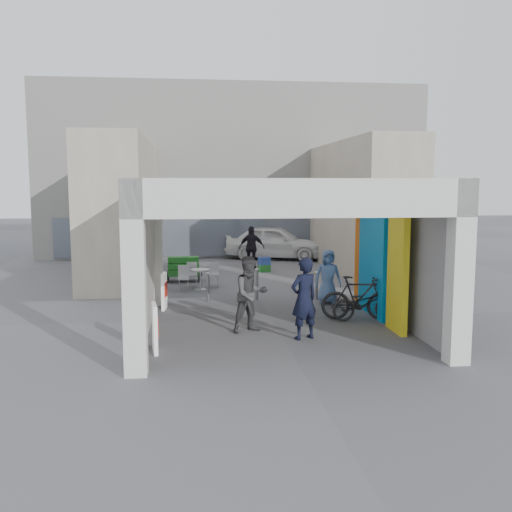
{
  "coord_description": "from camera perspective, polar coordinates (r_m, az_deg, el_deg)",
  "views": [
    {
      "loc": [
        -1.98,
        -14.05,
        3.4
      ],
      "look_at": [
        -0.28,
        1.0,
        1.48
      ],
      "focal_mm": 40.0,
      "sensor_mm": 36.0,
      "label": 1
    }
  ],
  "objects": [
    {
      "name": "advert_board_near",
      "position": [
        11.78,
        -10.06,
        -7.11
      ],
      "size": [
        0.16,
        0.56,
        1.0
      ],
      "rotation": [
        0.0,
        0.0,
        0.13
      ],
      "color": "white",
      "rests_on": "ground"
    },
    {
      "name": "man_crates",
      "position": [
        22.85,
        -0.43,
        0.85
      ],
      "size": [
        1.07,
        0.59,
        1.73
      ],
      "primitive_type": "imported",
      "rotation": [
        0.0,
        0.0,
        2.97
      ],
      "color": "black",
      "rests_on": "ground"
    },
    {
      "name": "man_back_turned",
      "position": [
        13.13,
        -0.55,
        -3.85
      ],
      "size": [
        1.04,
        0.94,
        1.76
      ],
      "primitive_type": "imported",
      "rotation": [
        0.0,
        0.0,
        0.39
      ],
      "color": "#424245",
      "rests_on": "ground"
    },
    {
      "name": "arcade_canopy",
      "position": [
        13.51,
        4.32,
        2.54
      ],
      "size": [
        6.4,
        6.45,
        6.4
      ],
      "color": "silver",
      "rests_on": "ground"
    },
    {
      "name": "far_building",
      "position": [
        28.12,
        -2.46,
        8.41
      ],
      "size": [
        18.0,
        4.08,
        8.0
      ],
      "color": "silver",
      "rests_on": "ground"
    },
    {
      "name": "white_van",
      "position": [
        25.96,
        1.95,
        1.38
      ],
      "size": [
        4.84,
        3.15,
        1.53
      ],
      "primitive_type": "imported",
      "rotation": [
        0.0,
        0.0,
        1.25
      ],
      "color": "white",
      "rests_on": "ground"
    },
    {
      "name": "border_collie",
      "position": [
        14.72,
        4.91,
        -5.17
      ],
      "size": [
        0.23,
        0.45,
        0.63
      ],
      "rotation": [
        0.0,
        0.0,
        -0.03
      ],
      "color": "black",
      "rests_on": "ground"
    },
    {
      "name": "bollard_left",
      "position": [
        16.6,
        -4.82,
        -3.15
      ],
      "size": [
        0.09,
        0.09,
        0.84
      ],
      "primitive_type": "cylinder",
      "color": "gray",
      "rests_on": "ground"
    },
    {
      "name": "bollard_center",
      "position": [
        16.84,
        0.09,
        -2.86
      ],
      "size": [
        0.09,
        0.09,
        0.91
      ],
      "primitive_type": "cylinder",
      "color": "gray",
      "rests_on": "ground"
    },
    {
      "name": "produce_stand",
      "position": [
        20.14,
        -7.26,
        -1.59
      ],
      "size": [
        1.29,
        0.7,
        0.85
      ],
      "rotation": [
        0.0,
        0.0,
        -0.0
      ],
      "color": "black",
      "rests_on": "ground"
    },
    {
      "name": "bollard_right",
      "position": [
        16.99,
        6.08,
        -2.97
      ],
      "size": [
        0.09,
        0.09,
        0.81
      ],
      "primitive_type": "cylinder",
      "color": "gray",
      "rests_on": "ground"
    },
    {
      "name": "plaza_bldg_left",
      "position": [
        21.71,
        -13.17,
        4.65
      ],
      "size": [
        2.0,
        9.0,
        5.0
      ],
      "primitive_type": "cube",
      "color": "#B5AC96",
      "rests_on": "ground"
    },
    {
      "name": "bicycle_front",
      "position": [
        14.55,
        10.82,
        -4.64
      ],
      "size": [
        1.72,
        0.71,
        0.88
      ],
      "primitive_type": "imported",
      "rotation": [
        0.0,
        0.0,
        1.65
      ],
      "color": "black",
      "rests_on": "ground"
    },
    {
      "name": "cafe_set",
      "position": [
        18.75,
        -5.91,
        -2.38
      ],
      "size": [
        1.33,
        1.08,
        0.81
      ],
      "rotation": [
        0.0,
        0.0,
        0.07
      ],
      "color": "#B1B1B6",
      "rests_on": "ground"
    },
    {
      "name": "man_elderly",
      "position": [
        16.38,
        7.19,
        -2.06
      ],
      "size": [
        0.77,
        0.52,
        1.55
      ],
      "primitive_type": "imported",
      "rotation": [
        0.0,
        0.0,
        -0.03
      ],
      "color": "#5B7BB2",
      "rests_on": "ground"
    },
    {
      "name": "crate_stack",
      "position": [
        22.24,
        0.82,
        -0.85
      ],
      "size": [
        0.48,
        0.39,
        0.56
      ],
      "rotation": [
        0.0,
        0.0,
        0.08
      ],
      "color": "#1A5D1B",
      "rests_on": "ground"
    },
    {
      "name": "advert_board_far",
      "position": [
        15.74,
        -9.15,
        -3.47
      ],
      "size": [
        0.15,
        0.56,
        1.0
      ],
      "rotation": [
        0.0,
        0.0,
        -0.11
      ],
      "color": "white",
      "rests_on": "ground"
    },
    {
      "name": "ground",
      "position": [
        14.59,
        1.53,
        -6.26
      ],
      "size": [
        90.0,
        90.0,
        0.0
      ],
      "primitive_type": "plane",
      "color": "#555459",
      "rests_on": "ground"
    },
    {
      "name": "bicycle_rear",
      "position": [
        14.56,
        10.2,
        -4.15
      ],
      "size": [
        1.92,
        0.81,
        1.12
      ],
      "primitive_type": "imported",
      "rotation": [
        0.0,
        0.0,
        1.41
      ],
      "color": "black",
      "rests_on": "ground"
    },
    {
      "name": "man_with_dog",
      "position": [
        12.56,
        4.82,
        -4.26
      ],
      "size": [
        0.78,
        0.67,
        1.81
      ],
      "primitive_type": "imported",
      "rotation": [
        0.0,
        0.0,
        3.57
      ],
      "color": "black",
      "rests_on": "ground"
    },
    {
      "name": "plaza_bldg_right",
      "position": [
        22.52,
        10.3,
        4.81
      ],
      "size": [
        2.0,
        9.0,
        5.0
      ],
      "primitive_type": "cube",
      "color": "#B5AC96",
      "rests_on": "ground"
    }
  ]
}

